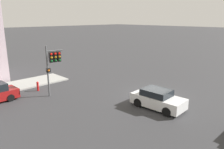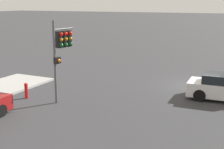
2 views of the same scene
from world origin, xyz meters
The scene contains 4 objects.
ground_plane centered at (0.00, 0.00, 0.00)m, with size 300.00×300.00×0.00m, color #333335.
traffic_signal centered at (6.25, 6.53, 3.19)m, with size 0.58×1.66×4.54m.
crossing_car_0 centered at (-1.89, 2.33, 0.71)m, with size 4.15×2.12×1.48m.
fire_hydrant centered at (8.46, 7.11, 0.49)m, with size 0.22×0.22×0.92m.
Camera 2 is at (-3.69, 20.55, 5.45)m, focal length 50.00 mm.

